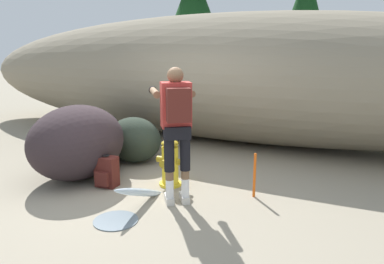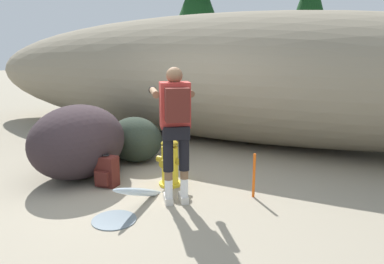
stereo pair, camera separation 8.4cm
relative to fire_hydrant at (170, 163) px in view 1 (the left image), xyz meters
name	(u,v)px [view 1 (the left image)]	position (x,y,z in m)	size (l,w,h in m)	color
ground_plane	(140,192)	(-0.26, -0.39, -0.35)	(56.00, 56.00, 0.04)	gray
dirt_embankment	(230,77)	(-0.26, 3.08, 1.00)	(14.13, 3.20, 2.67)	gray
fire_hydrant	(170,163)	(0.00, 0.00, 0.00)	(0.42, 0.37, 0.72)	yellow
hydrant_water_jet	(137,198)	(0.00, -0.83, -0.21)	(0.51, 1.37, 0.54)	silver
utility_worker	(176,118)	(0.36, -0.46, 0.77)	(0.90, 1.00, 1.72)	beige
spare_backpack	(107,172)	(-0.79, -0.44, -0.11)	(0.32, 0.31, 0.47)	#511E19
boulder_large	(93,134)	(-2.08, 0.75, 0.06)	(1.18, 1.00, 0.79)	#2F2D26
boulder_mid	(77,142)	(-1.40, -0.34, 0.23)	(1.57, 1.21, 1.12)	#2F2528
boulder_small	(134,140)	(-1.12, 0.71, 0.06)	(0.97, 0.79, 0.79)	#273127
boulder_outlier	(134,140)	(-1.52, 1.27, -0.12)	(0.74, 0.77, 0.43)	#303227
survey_stake	(255,175)	(1.21, 0.14, -0.03)	(0.04, 0.04, 0.60)	#E55914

